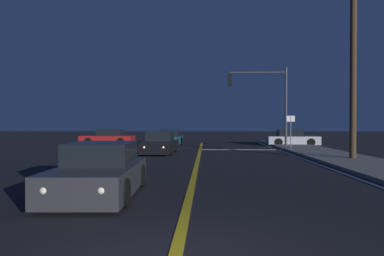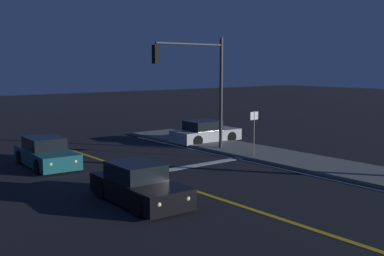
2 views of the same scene
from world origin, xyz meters
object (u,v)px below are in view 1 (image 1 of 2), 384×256
Objects in this scene: car_far_approaching_red at (108,138)px; car_following_oncoming_silver at (292,139)px; car_mid_block_teal at (169,139)px; traffic_signal_near_right at (265,94)px; street_sign_corner at (291,127)px; car_side_waiting_charcoal at (100,173)px; car_lead_oncoming_black at (160,144)px; utility_pole_right at (353,50)px.

car_following_oncoming_silver is at bearing -90.59° from car_far_approaching_red.
car_mid_block_teal is at bearing -84.06° from car_following_oncoming_silver.
traffic_signal_near_right is 2.54× the size of street_sign_corner.
street_sign_corner is (8.83, -4.78, 1.04)m from car_mid_block_teal.
car_side_waiting_charcoal is 17.75m from street_sign_corner.
car_far_approaching_red is (-5.65, 8.85, 0.00)m from car_lead_oncoming_black.
car_following_oncoming_silver is at bearing -117.66° from car_side_waiting_charcoal.
car_following_oncoming_silver is (9.99, 8.34, 0.00)m from car_lead_oncoming_black.
car_lead_oncoming_black is 0.69× the size of traffic_signal_near_right.
traffic_signal_near_right is (7.34, 5.73, 3.54)m from car_lead_oncoming_black.
car_following_oncoming_silver and car_far_approaching_red have the same top height.
street_sign_corner is at bearing 114.33° from traffic_signal_near_right.
car_lead_oncoming_black is 0.99× the size of car_side_waiting_charcoal.
car_side_waiting_charcoal is at bearing 68.55° from traffic_signal_near_right.
car_far_approaching_red is 13.83m from traffic_signal_near_right.
traffic_signal_near_right is 0.58× the size of utility_pole_right.
utility_pole_right is (0.02, -12.27, 4.83)m from car_following_oncoming_silver.
traffic_signal_near_right is (7.21, 18.36, 3.54)m from car_side_waiting_charcoal.
car_side_waiting_charcoal is 0.96× the size of car_mid_block_teal.
traffic_signal_near_right is at bearing 114.33° from street_sign_corner.
car_side_waiting_charcoal is 14.03m from utility_pole_right.
car_mid_block_teal is 8.59m from traffic_signal_near_right.
car_lead_oncoming_black is 1.75× the size of street_sign_corner.
car_far_approaching_red is 5.55m from car_mid_block_teal.
car_side_waiting_charcoal is 20.04m from traffic_signal_near_right.
car_following_oncoming_silver and car_mid_block_teal have the same top height.
traffic_signal_near_right is 3.96m from street_sign_corner.
car_lead_oncoming_black is 0.93× the size of car_far_approaching_red.
car_mid_block_teal is at bearing 131.32° from utility_pole_right.
car_mid_block_teal is at bearing -86.61° from car_lead_oncoming_black.
car_lead_oncoming_black is at bearing -146.15° from car_far_approaching_red.
car_mid_block_teal is at bearing -91.49° from car_side_waiting_charcoal.
car_side_waiting_charcoal is 0.94× the size of car_far_approaching_red.
car_far_approaching_red is at bearing -13.52° from traffic_signal_near_right.
car_following_oncoming_silver is 13.19m from utility_pole_right.
car_far_approaching_red is 20.79m from utility_pole_right.
car_following_oncoming_silver is at bearing -138.41° from car_lead_oncoming_black.
car_side_waiting_charcoal is at bearing 93.73° from car_mid_block_teal.
utility_pole_right is at bearing 2.49° from car_following_oncoming_silver.
car_side_waiting_charcoal and car_far_approaching_red have the same top height.
car_following_oncoming_silver is 0.96× the size of car_mid_block_teal.
car_following_oncoming_silver is 0.94× the size of car_far_approaching_red.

